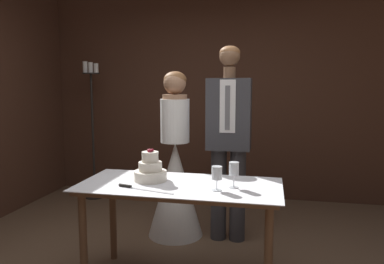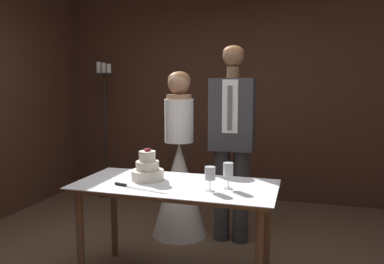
% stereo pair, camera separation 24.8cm
% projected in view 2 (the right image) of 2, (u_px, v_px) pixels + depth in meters
% --- Properties ---
extents(wall_back, '(4.61, 0.12, 2.77)m').
position_uv_depth(wall_back, '(225.00, 93.00, 4.94)').
color(wall_back, '#472B1E').
rests_on(wall_back, ground_plane).
extents(cake_table, '(1.48, 0.70, 0.76)m').
position_uv_depth(cake_table, '(175.00, 196.00, 2.77)').
color(cake_table, brown).
rests_on(cake_table, ground_plane).
extents(tiered_cake, '(0.25, 0.25, 0.25)m').
position_uv_depth(tiered_cake, '(147.00, 169.00, 2.86)').
color(tiered_cake, silver).
rests_on(tiered_cake, cake_table).
extents(cake_knife, '(0.44, 0.13, 0.02)m').
position_uv_depth(cake_knife, '(130.00, 186.00, 2.66)').
color(cake_knife, silver).
rests_on(cake_knife, cake_table).
extents(wine_glass_near, '(0.07, 0.07, 0.19)m').
position_uv_depth(wine_glass_near, '(228.00, 171.00, 2.62)').
color(wine_glass_near, silver).
rests_on(wine_glass_near, cake_table).
extents(wine_glass_middle, '(0.07, 0.07, 0.17)m').
position_uv_depth(wine_glass_middle, '(210.00, 174.00, 2.56)').
color(wine_glass_middle, silver).
rests_on(wine_glass_middle, cake_table).
extents(bride, '(0.54, 0.54, 1.62)m').
position_uv_depth(bride, '(179.00, 176.00, 3.68)').
color(bride, white).
rests_on(bride, ground_plane).
extents(groom, '(0.41, 0.25, 1.84)m').
position_uv_depth(groom, '(232.00, 136.00, 3.48)').
color(groom, '#38383D').
rests_on(groom, ground_plane).
extents(candle_stand, '(0.28, 0.28, 1.78)m').
position_uv_depth(candle_stand, '(105.00, 128.00, 4.98)').
color(candle_stand, black).
rests_on(candle_stand, ground_plane).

